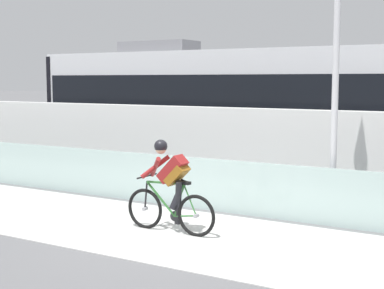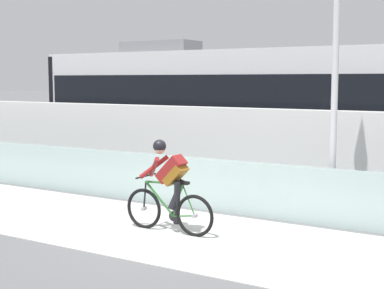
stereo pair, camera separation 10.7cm
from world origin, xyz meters
TOP-DOWN VIEW (x-y plane):
  - ground_plane at (0.00, 0.00)m, footprint 200.00×200.00m
  - bike_path_deck at (0.00, 0.00)m, footprint 32.00×3.20m
  - glass_parapet at (0.00, 1.85)m, footprint 32.00×0.05m
  - concrete_barrier_wall at (0.00, 3.65)m, footprint 32.00×0.36m
  - tram_rail_near at (0.00, 6.13)m, footprint 32.00×0.08m
  - tram_rail_far at (0.00, 7.57)m, footprint 32.00×0.08m
  - tram at (-2.99, 6.85)m, footprint 11.06×2.54m
  - cyclist_on_bike at (-0.14, 0.00)m, footprint 1.77×0.58m
  - lamp_post_antenna at (2.04, 2.15)m, footprint 0.28×0.28m

SIDE VIEW (x-z plane):
  - ground_plane at x=0.00m, z-range 0.00..0.00m
  - tram_rail_near at x=0.00m, z-range 0.00..0.01m
  - tram_rail_far at x=0.00m, z-range 0.00..0.01m
  - bike_path_deck at x=0.00m, z-range 0.00..0.01m
  - glass_parapet at x=0.00m, z-range 0.00..1.06m
  - cyclist_on_bike at x=-0.14m, z-range -0.02..1.59m
  - concrete_barrier_wall at x=0.00m, z-range 0.00..1.99m
  - tram at x=-2.99m, z-range -0.01..3.80m
  - lamp_post_antenna at x=2.04m, z-range 0.69..5.89m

